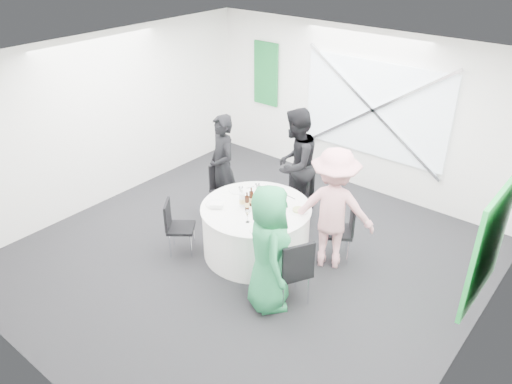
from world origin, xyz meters
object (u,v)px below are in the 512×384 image
Objects in this scene: banquet_table at (256,230)px; chair_back at (296,193)px; chair_back_left at (223,187)px; clear_water_bottle at (242,200)px; person_man_back at (295,164)px; chair_front_right at (294,267)px; chair_front_left at (175,223)px; green_water_bottle at (269,199)px; person_man_back_left at (222,167)px; person_woman_green at (269,249)px; person_woman_pink at (333,209)px; chair_back_right at (343,227)px.

banquet_table is 1.10m from chair_back.
chair_back_left is 1.18m from clear_water_bottle.
person_man_back reaches higher than chair_back.
chair_front_right is (2.18, -1.09, 0.07)m from chair_back_left.
chair_front_left is at bearing -57.59° from chair_front_right.
green_water_bottle is 0.38m from clear_water_bottle.
person_woman_green is at bearing -8.71° from person_man_back_left.
chair_front_right is at bearing 25.78° from person_man_back.
banquet_table is 0.89× the size of person_woman_pink.
clear_water_bottle is (-1.23, 0.48, 0.29)m from chair_front_right.
chair_front_left is 0.49× the size of person_woman_green.
green_water_bottle is (0.34, -1.10, -0.02)m from person_man_back.
chair_back_left is 1.36m from green_water_bottle.
person_woman_green is (-0.25, -0.18, 0.26)m from chair_front_right.
banquet_table is at bearing -90.00° from chair_back_right.
chair_back_left is 0.50× the size of person_man_back_left.
chair_back is 1.02× the size of chair_front_left.
chair_front_right is at bearing -59.94° from chair_back.
person_man_back is (-1.27, 1.80, 0.34)m from chair_front_right.
banquet_table is 0.93× the size of person_woman_green.
chair_front_left is (0.20, -1.22, -0.02)m from chair_back_left.
person_woman_green is 6.14× the size of clear_water_bottle.
chair_front_left is (-1.94, -1.39, -0.04)m from chair_back_right.
person_man_back_left is at bearing -55.56° from chair_back_left.
green_water_bottle is (-0.89, -0.55, 0.37)m from chair_back_right.
person_woman_pink is at bearing 23.39° from person_man_back_left.
chair_back_left is 0.49× the size of person_woman_pink.
chair_front_right is 1.18× the size of chair_front_left.
chair_front_left is 1.03m from clear_water_bottle.
chair_back_left is at bearing 9.58° from person_woman_green.
chair_front_right is (0.03, -1.26, 0.05)m from chair_back_right.
chair_back is 0.86× the size of chair_front_right.
person_man_back_left is 6.29× the size of clear_water_bottle.
green_water_bottle is 1.16× the size of clear_water_bottle.
chair_back_left is 2.44m from chair_front_right.
person_man_back is at bearing 107.25° from green_water_bottle.
person_man_back_left reaches higher than chair_back_left.
person_man_back reaches higher than clear_water_bottle.
person_man_back reaches higher than person_man_back_left.
chair_back is 0.48× the size of person_woman_pink.
person_woman_pink is at bearing -35.68° from chair_back.
chair_back_left is at bearing -28.68° from chair_front_left.
chair_back_right is 1.47m from clear_water_bottle.
person_woman_green is (1.02, -1.98, -0.07)m from person_man_back.
person_woman_pink is (1.87, 1.17, 0.40)m from chair_front_left.
person_woman_pink reaches higher than chair_back_left.
chair_front_left is 1.40m from green_water_bottle.
chair_front_right is at bearing -100.85° from person_woman_green.
person_woman_pink reaches higher than chair_back_right.
chair_front_left is at bearing 41.19° from person_woman_green.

